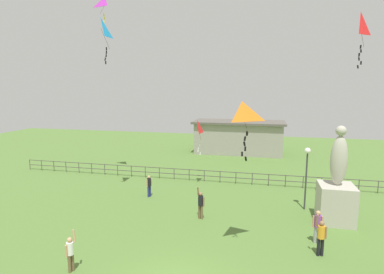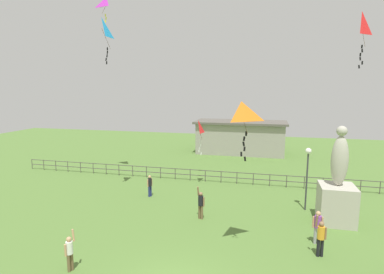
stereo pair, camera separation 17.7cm
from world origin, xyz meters
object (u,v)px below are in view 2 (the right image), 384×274
at_px(person_0, 201,203).
at_px(kite_4, 241,115).
at_px(person_4, 321,236).
at_px(person_1, 150,184).
at_px(person_3, 318,225).
at_px(person_5, 70,251).
at_px(lamppost, 308,165).
at_px(kite_3, 107,5).
at_px(kite_0, 102,30).
at_px(kite_1, 198,129).
at_px(statue_monument, 337,194).
at_px(kite_2, 361,26).

xyz_separation_m(person_0, kite_4, (2.45, -3.27, 5.39)).
height_order(person_4, kite_4, kite_4).
distance_m(person_0, person_1, 5.07).
bearing_deg(person_3, kite_4, -154.05).
bearing_deg(person_5, lamppost, 42.07).
distance_m(person_3, person_4, 1.18).
height_order(person_3, person_4, person_4).
height_order(person_4, kite_3, kite_3).
xyz_separation_m(person_0, kite_0, (-7.00, 2.15, 10.23)).
relative_size(lamppost, person_3, 2.36).
bearing_deg(kite_1, statue_monument, -27.40).
xyz_separation_m(lamppost, kite_4, (-3.58, -6.12, 3.45)).
distance_m(kite_1, kite_3, 12.11).
height_order(kite_1, kite_3, kite_3).
xyz_separation_m(person_4, person_5, (-10.18, -3.64, -0.09)).
bearing_deg(kite_2, person_3, -116.87).
bearing_deg(kite_2, person_1, -178.48).
relative_size(person_3, kite_3, 0.71).
height_order(person_3, kite_4, kite_4).
xyz_separation_m(person_3, person_4, (-0.04, -1.18, 0.02)).
height_order(lamppost, person_4, lamppost).
bearing_deg(kite_1, kite_0, -145.11).
distance_m(kite_0, kite_3, 5.62).
distance_m(lamppost, person_4, 5.86).
bearing_deg(person_0, person_1, 146.38).
xyz_separation_m(person_5, kite_3, (-4.89, 12.93, 13.05)).
relative_size(kite_1, kite_4, 1.08).
bearing_deg(lamppost, person_5, -137.93).
distance_m(person_1, kite_0, 10.69).
distance_m(statue_monument, person_0, 7.61).
height_order(person_1, kite_0, kite_0).
relative_size(kite_2, kite_3, 1.34).
xyz_separation_m(statue_monument, person_0, (-7.46, -1.35, -0.69)).
bearing_deg(kite_1, kite_4, -66.92).
bearing_deg(person_4, person_3, 88.20).
xyz_separation_m(statue_monument, kite_3, (-16.49, 5.27, 12.29)).
xyz_separation_m(lamppost, kite_2, (2.41, 0.29, 8.02)).
xyz_separation_m(person_5, kite_1, (2.64, 12.31, 3.59)).
distance_m(person_5, kite_1, 13.09).
distance_m(statue_monument, person_1, 11.80).
bearing_deg(person_0, kite_1, 104.04).
relative_size(statue_monument, person_1, 3.60).
bearing_deg(kite_2, person_5, -143.03).
height_order(person_4, kite_0, kite_0).
relative_size(person_0, kite_3, 0.81).
relative_size(person_0, person_1, 1.24).
bearing_deg(kite_4, kite_0, 150.15).
bearing_deg(kite_3, kite_1, -4.72).
xyz_separation_m(statue_monument, lamppost, (-1.44, 1.51, 1.25)).
height_order(lamppost, kite_0, kite_0).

